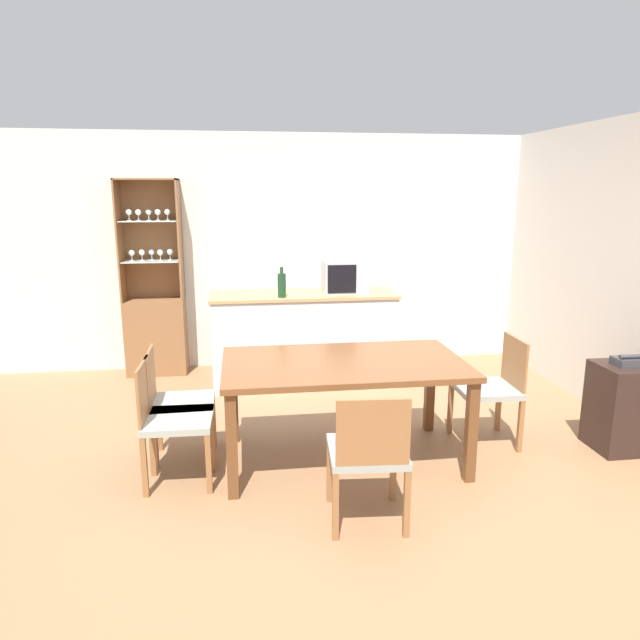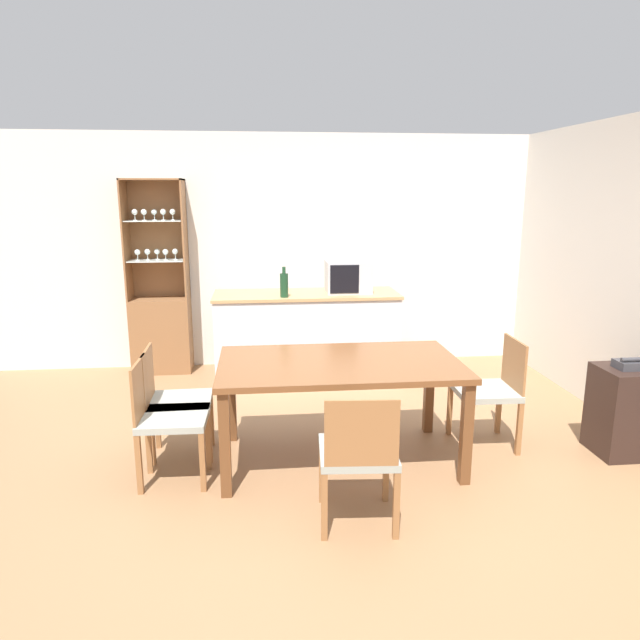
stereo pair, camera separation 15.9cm
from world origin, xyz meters
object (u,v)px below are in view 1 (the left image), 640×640
at_px(dining_chair_side_right_far, 491,388).
at_px(telephone, 627,361).
at_px(dining_table, 344,372).
at_px(dining_chair_side_left_near, 172,419).
at_px(microwave, 345,277).
at_px(wine_bottle, 282,285).
at_px(dining_chair_head_near, 368,453).
at_px(display_cabinet, 156,318).
at_px(side_cabinet, 629,407).
at_px(dining_chair_side_left_far, 177,403).

relative_size(dining_chair_side_right_far, telephone, 4.61).
height_order(dining_table, dining_chair_side_left_near, dining_chair_side_left_near).
distance_m(microwave, wine_bottle, 0.69).
relative_size(dining_table, dining_chair_head_near, 2.03).
height_order(display_cabinet, side_cabinet, display_cabinet).
bearing_deg(dining_table, dining_chair_side_right_far, 6.97).
distance_m(dining_chair_side_right_far, microwave, 1.96).
xyz_separation_m(microwave, telephone, (1.79, -1.90, -0.39)).
bearing_deg(dining_chair_head_near, wine_bottle, 101.77).
relative_size(wine_bottle, telephone, 1.62).
height_order(dining_chair_side_left_far, microwave, microwave).
height_order(display_cabinet, microwave, display_cabinet).
xyz_separation_m(dining_chair_side_left_near, telephone, (3.31, 0.03, 0.26)).
bearing_deg(side_cabinet, telephone, -170.23).
bearing_deg(wine_bottle, telephone, -34.83).
relative_size(display_cabinet, dining_table, 1.20).
height_order(wine_bottle, side_cabinet, wine_bottle).
bearing_deg(microwave, wine_bottle, -162.51).
relative_size(microwave, side_cabinet, 0.67).
xyz_separation_m(display_cabinet, wine_bottle, (1.31, -0.75, 0.45)).
distance_m(dining_chair_head_near, microwave, 2.71).
relative_size(side_cabinet, telephone, 3.65).
bearing_deg(dining_chair_side_left_far, wine_bottle, 147.31).
height_order(dining_chair_side_right_far, wine_bottle, wine_bottle).
distance_m(dining_chair_side_left_far, telephone, 3.33).
bearing_deg(microwave, side_cabinet, -45.47).
xyz_separation_m(dining_table, dining_chair_side_left_far, (-1.19, 0.15, -0.23)).
bearing_deg(dining_chair_side_left_far, display_cabinet, -169.99).
distance_m(dining_table, dining_chair_side_left_far, 1.22).
xyz_separation_m(dining_chair_side_left_far, wine_bottle, (0.87, 1.43, 0.61)).
bearing_deg(dining_chair_side_right_far, display_cabinet, 54.20).
bearing_deg(display_cabinet, dining_chair_side_left_near, -79.93).
bearing_deg(dining_chair_head_near, dining_chair_side_left_far, 144.91).
bearing_deg(dining_chair_side_right_far, dining_chair_side_left_far, 91.85).
distance_m(dining_table, side_cabinet, 2.22).
height_order(dining_chair_head_near, dining_chair_side_left_far, same).
bearing_deg(dining_chair_side_left_near, dining_chair_side_left_far, -178.66).
bearing_deg(dining_chair_head_near, telephone, 22.69).
relative_size(dining_table, side_cabinet, 2.56).
distance_m(dining_chair_side_right_far, side_cabinet, 1.04).
height_order(dining_table, telephone, telephone).
bearing_deg(dining_chair_side_right_far, telephone, -104.16).
bearing_deg(side_cabinet, microwave, 134.53).
height_order(microwave, wine_bottle, microwave).
xyz_separation_m(dining_chair_head_near, dining_chair_side_left_near, (-1.19, 0.68, 0.00)).
height_order(dining_chair_side_right_far, dining_chair_side_left_near, same).
distance_m(dining_table, telephone, 2.12).
bearing_deg(dining_table, dining_chair_side_left_far, 173.01).
bearing_deg(side_cabinet, dining_table, 177.22).
relative_size(dining_chair_head_near, telephone, 4.61).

